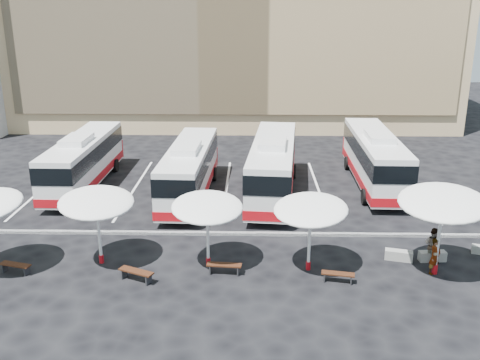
{
  "coord_description": "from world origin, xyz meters",
  "views": [
    {
      "loc": [
        1.6,
        -25.06,
        11.36
      ],
      "look_at": [
        1.0,
        3.0,
        2.2
      ],
      "focal_mm": 40.0,
      "sensor_mm": 36.0,
      "label": 1
    }
  ],
  "objects_px": {
    "bus_2": "(273,165)",
    "sunshade_3": "(311,210)",
    "bus_1": "(190,168)",
    "sunshade_4": "(443,203)",
    "wood_bench_2": "(224,266)",
    "sunshade_1": "(96,203)",
    "conc_bench_1": "(432,256)",
    "bus_3": "(375,157)",
    "passenger_1": "(433,245)",
    "passenger_0": "(435,256)",
    "bus_0": "(84,159)",
    "sunshade_2": "(207,207)",
    "wood_bench_1": "(136,273)",
    "wood_bench_0": "(15,266)",
    "wood_bench_3": "(338,275)",
    "conc_bench_0": "(399,255)"
  },
  "relations": [
    {
      "from": "sunshade_4",
      "to": "wood_bench_1",
      "type": "height_order",
      "value": "sunshade_4"
    },
    {
      "from": "passenger_0",
      "to": "passenger_1",
      "type": "distance_m",
      "value": 1.21
    },
    {
      "from": "wood_bench_1",
      "to": "wood_bench_3",
      "type": "distance_m",
      "value": 8.71
    },
    {
      "from": "sunshade_1",
      "to": "conc_bench_1",
      "type": "xyz_separation_m",
      "value": [
        15.42,
        0.54,
        -2.75
      ]
    },
    {
      "from": "conc_bench_1",
      "to": "passenger_0",
      "type": "bearing_deg",
      "value": -105.51
    },
    {
      "from": "bus_2",
      "to": "wood_bench_1",
      "type": "xyz_separation_m",
      "value": [
        -6.31,
        -11.39,
        -1.56
      ]
    },
    {
      "from": "sunshade_4",
      "to": "wood_bench_2",
      "type": "distance_m",
      "value": 9.84
    },
    {
      "from": "sunshade_1",
      "to": "wood_bench_2",
      "type": "bearing_deg",
      "value": -9.39
    },
    {
      "from": "wood_bench_0",
      "to": "bus_0",
      "type": "bearing_deg",
      "value": 92.31
    },
    {
      "from": "sunshade_3",
      "to": "conc_bench_0",
      "type": "height_order",
      "value": "sunshade_3"
    },
    {
      "from": "bus_3",
      "to": "conc_bench_1",
      "type": "xyz_separation_m",
      "value": [
        0.36,
        -11.3,
        -1.66
      ]
    },
    {
      "from": "bus_0",
      "to": "bus_3",
      "type": "xyz_separation_m",
      "value": [
        19.11,
        0.71,
        0.08
      ]
    },
    {
      "from": "sunshade_1",
      "to": "passenger_1",
      "type": "relative_size",
      "value": 2.64
    },
    {
      "from": "bus_0",
      "to": "sunshade_2",
      "type": "height_order",
      "value": "bus_0"
    },
    {
      "from": "conc_bench_1",
      "to": "wood_bench_2",
      "type": "bearing_deg",
      "value": -171.23
    },
    {
      "from": "wood_bench_1",
      "to": "wood_bench_2",
      "type": "bearing_deg",
      "value": 10.81
    },
    {
      "from": "sunshade_4",
      "to": "wood_bench_2",
      "type": "relative_size",
      "value": 3.18
    },
    {
      "from": "wood_bench_1",
      "to": "passenger_0",
      "type": "height_order",
      "value": "passenger_0"
    },
    {
      "from": "bus_1",
      "to": "wood_bench_2",
      "type": "height_order",
      "value": "bus_1"
    },
    {
      "from": "wood_bench_0",
      "to": "passenger_0",
      "type": "height_order",
      "value": "passenger_0"
    },
    {
      "from": "conc_bench_0",
      "to": "bus_1",
      "type": "bearing_deg",
      "value": 141.03
    },
    {
      "from": "bus_3",
      "to": "wood_bench_1",
      "type": "bearing_deg",
      "value": -132.67
    },
    {
      "from": "bus_3",
      "to": "bus_1",
      "type": "bearing_deg",
      "value": -166.62
    },
    {
      "from": "bus_3",
      "to": "passenger_1",
      "type": "xyz_separation_m",
      "value": [
        0.31,
        -11.39,
        -1.05
      ]
    },
    {
      "from": "bus_2",
      "to": "passenger_0",
      "type": "relative_size",
      "value": 7.24
    },
    {
      "from": "bus_3",
      "to": "wood_bench_2",
      "type": "bearing_deg",
      "value": -124.63
    },
    {
      "from": "bus_1",
      "to": "conc_bench_1",
      "type": "distance_m",
      "value": 15.19
    },
    {
      "from": "bus_1",
      "to": "wood_bench_0",
      "type": "bearing_deg",
      "value": -120.44
    },
    {
      "from": "sunshade_2",
      "to": "sunshade_3",
      "type": "xyz_separation_m",
      "value": [
        4.55,
        -0.31,
        0.05
      ]
    },
    {
      "from": "conc_bench_1",
      "to": "bus_3",
      "type": "bearing_deg",
      "value": 91.83
    },
    {
      "from": "wood_bench_2",
      "to": "conc_bench_1",
      "type": "relative_size",
      "value": 1.27
    },
    {
      "from": "bus_0",
      "to": "bus_3",
      "type": "bearing_deg",
      "value": 2.99
    },
    {
      "from": "bus_1",
      "to": "conc_bench_1",
      "type": "bearing_deg",
      "value": -33.16
    },
    {
      "from": "sunshade_3",
      "to": "passenger_1",
      "type": "xyz_separation_m",
      "value": [
        5.84,
        0.91,
        -2.06
      ]
    },
    {
      "from": "bus_3",
      "to": "wood_bench_0",
      "type": "bearing_deg",
      "value": -143.86
    },
    {
      "from": "sunshade_1",
      "to": "wood_bench_3",
      "type": "relative_size",
      "value": 3.06
    },
    {
      "from": "sunshade_1",
      "to": "passenger_1",
      "type": "xyz_separation_m",
      "value": [
        15.37,
        0.45,
        -2.14
      ]
    },
    {
      "from": "sunshade_4",
      "to": "wood_bench_2",
      "type": "bearing_deg",
      "value": -178.58
    },
    {
      "from": "sunshade_4",
      "to": "passenger_1",
      "type": "height_order",
      "value": "sunshade_4"
    },
    {
      "from": "bus_3",
      "to": "sunshade_4",
      "type": "height_order",
      "value": "sunshade_4"
    },
    {
      "from": "bus_2",
      "to": "sunshade_2",
      "type": "distance_m",
      "value": 10.45
    },
    {
      "from": "sunshade_1",
      "to": "conc_bench_0",
      "type": "height_order",
      "value": "sunshade_1"
    },
    {
      "from": "bus_0",
      "to": "wood_bench_1",
      "type": "height_order",
      "value": "bus_0"
    },
    {
      "from": "sunshade_2",
      "to": "conc_bench_1",
      "type": "bearing_deg",
      "value": 3.76
    },
    {
      "from": "wood_bench_1",
      "to": "passenger_0",
      "type": "xyz_separation_m",
      "value": [
        13.09,
        0.95,
        0.46
      ]
    },
    {
      "from": "bus_2",
      "to": "sunshade_3",
      "type": "relative_size",
      "value": 2.84
    },
    {
      "from": "sunshade_2",
      "to": "conc_bench_1",
      "type": "xyz_separation_m",
      "value": [
        10.44,
        0.69,
        -2.62
      ]
    },
    {
      "from": "bus_1",
      "to": "sunshade_4",
      "type": "bearing_deg",
      "value": -37.54
    },
    {
      "from": "sunshade_2",
      "to": "passenger_0",
      "type": "xyz_separation_m",
      "value": [
        10.09,
        -0.57,
        -2.01
      ]
    },
    {
      "from": "wood_bench_1",
      "to": "passenger_0",
      "type": "bearing_deg",
      "value": 4.17
    }
  ]
}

